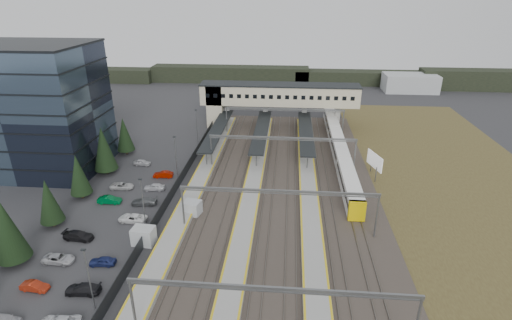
# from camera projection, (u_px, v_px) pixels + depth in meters

# --- Properties ---
(ground) EXTENTS (220.00, 220.00, 0.00)m
(ground) POSITION_uv_depth(u_px,v_px,m) (208.00, 203.00, 67.33)
(ground) COLOR #2B2B2D
(ground) RESTS_ON ground
(office_building) EXTENTS (24.30, 18.30, 24.30)m
(office_building) POSITION_uv_depth(u_px,v_px,m) (32.00, 108.00, 76.34)
(office_building) COLOR #3A4B5E
(office_building) RESTS_ON ground
(conifer_row) EXTENTS (4.42, 49.82, 9.50)m
(conifer_row) POSITION_uv_depth(u_px,v_px,m) (66.00, 182.00, 63.61)
(conifer_row) COLOR black
(conifer_row) RESTS_ON ground
(car_park) EXTENTS (10.62, 44.51, 1.29)m
(car_park) POSITION_uv_depth(u_px,v_px,m) (108.00, 227.00, 59.34)
(car_park) COLOR #A4A3A8
(car_park) RESTS_ON ground
(lampposts) EXTENTS (0.50, 53.25, 8.07)m
(lampposts) POSITION_uv_depth(u_px,v_px,m) (162.00, 175.00, 67.39)
(lampposts) COLOR slate
(lampposts) RESTS_ON ground
(fence) EXTENTS (0.08, 90.00, 2.00)m
(fence) POSITION_uv_depth(u_px,v_px,m) (178.00, 183.00, 72.02)
(fence) COLOR #26282B
(fence) RESTS_ON ground
(relay_cabin_near) EXTENTS (3.20, 2.47, 2.52)m
(relay_cabin_near) POSITION_uv_depth(u_px,v_px,m) (144.00, 236.00, 56.16)
(relay_cabin_near) COLOR #AAAEB0
(relay_cabin_near) RESTS_ON ground
(relay_cabin_far) EXTENTS (3.03, 2.71, 2.40)m
(relay_cabin_far) POSITION_uv_depth(u_px,v_px,m) (192.00, 208.00, 63.36)
(relay_cabin_far) COLOR #AAAEB0
(relay_cabin_far) RESTS_ON ground
(rail_corridor) EXTENTS (34.00, 90.00, 0.92)m
(rail_corridor) POSITION_uv_depth(u_px,v_px,m) (265.00, 190.00, 71.06)
(rail_corridor) COLOR #312C26
(rail_corridor) RESTS_ON ground
(canopies) EXTENTS (23.10, 30.00, 3.28)m
(canopies) POSITION_uv_depth(u_px,v_px,m) (261.00, 130.00, 89.95)
(canopies) COLOR black
(canopies) RESTS_ON ground
(footbridge) EXTENTS (40.40, 6.40, 11.20)m
(footbridge) POSITION_uv_depth(u_px,v_px,m) (268.00, 97.00, 102.05)
(footbridge) COLOR beige
(footbridge) RESTS_ON ground
(gantries) EXTENTS (28.40, 62.28, 7.17)m
(gantries) POSITION_uv_depth(u_px,v_px,m) (281.00, 166.00, 66.77)
(gantries) COLOR slate
(gantries) RESTS_ON ground
(train) EXTENTS (2.62, 54.67, 3.30)m
(train) POSITION_uv_depth(u_px,v_px,m) (339.00, 148.00, 85.70)
(train) COLOR white
(train) RESTS_ON ground
(billboard) EXTENTS (1.81, 5.46, 4.75)m
(billboard) POSITION_uv_depth(u_px,v_px,m) (375.00, 161.00, 75.55)
(billboard) COLOR slate
(billboard) RESTS_ON ground
(scrub_east) EXTENTS (34.00, 120.00, 0.06)m
(scrub_east) POSITION_uv_depth(u_px,v_px,m) (473.00, 200.00, 68.36)
(scrub_east) COLOR #483D1F
(scrub_east) RESTS_ON ground
(treeline_far) EXTENTS (170.00, 19.00, 7.00)m
(treeline_far) POSITION_uv_depth(u_px,v_px,m) (319.00, 77.00, 148.78)
(treeline_far) COLOR black
(treeline_far) RESTS_ON ground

